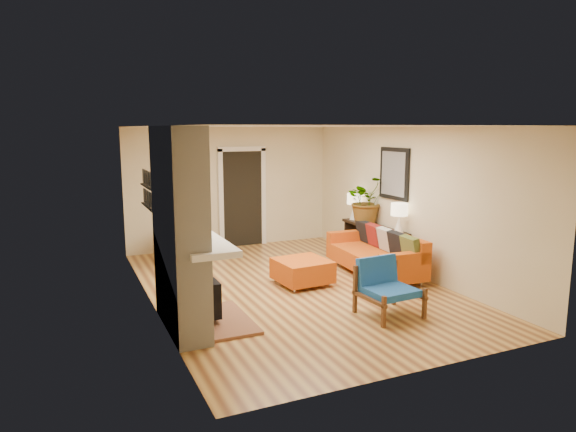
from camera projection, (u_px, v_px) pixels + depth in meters
name	position (u px, v px, depth m)	size (l,w,h in m)	color
room_shell	(267.00, 192.00, 10.82)	(6.50, 6.50, 6.50)	tan
fireplace	(183.00, 234.00, 6.50)	(1.09, 1.68, 2.60)	white
sofa	(378.00, 253.00, 9.15)	(1.02, 2.15, 0.83)	silver
ottoman	(302.00, 270.00, 8.53)	(0.88, 0.88, 0.42)	silver
blue_chair	(385.00, 284.00, 7.16)	(0.80, 0.78, 0.78)	brown
dining_table	(184.00, 233.00, 9.82)	(1.05, 1.70, 0.90)	brown
console_table	(374.00, 233.00, 9.85)	(0.34, 1.85, 0.72)	black
lamp_near	(399.00, 215.00, 9.07)	(0.30, 0.30, 0.54)	white
lamp_far	(354.00, 203.00, 10.44)	(0.30, 0.30, 0.54)	white
houseplant	(367.00, 200.00, 9.99)	(0.84, 0.73, 0.93)	#1E5919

